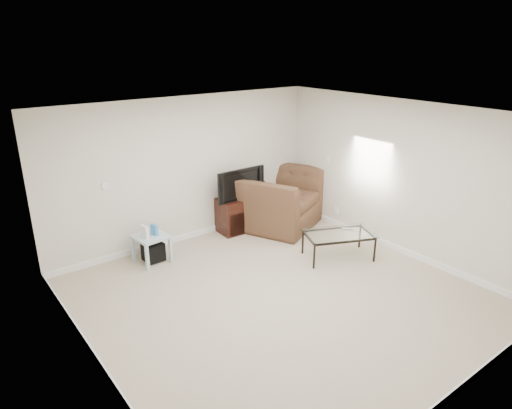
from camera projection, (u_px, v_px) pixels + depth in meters
floor at (280, 296)px, 6.32m from camera, size 5.00×5.00×0.00m
ceiling at (284, 115)px, 5.46m from camera, size 5.00×5.00×0.00m
wall_back at (186, 171)px, 7.76m from camera, size 5.00×0.02×2.50m
wall_left at (88, 268)px, 4.46m from camera, size 0.02×5.00×2.50m
wall_right at (400, 178)px, 7.32m from camera, size 0.02×5.00×2.50m
plate_back at (106, 186)px, 6.95m from camera, size 0.12×0.02×0.12m
plate_right_switch at (327, 159)px, 8.51m from camera, size 0.02×0.09×0.13m
plate_right_outlet at (336, 211)px, 8.61m from camera, size 0.02×0.08×0.12m
tv_stand at (238, 214)px, 8.43m from camera, size 0.79×0.56×0.63m
dvd_player at (239, 204)px, 8.32m from camera, size 0.42×0.30×0.06m
television at (238, 183)px, 8.20m from camera, size 0.92×0.19×0.57m
side_table at (152, 249)px, 7.24m from camera, size 0.52×0.52×0.45m
subwoofer at (153, 251)px, 7.29m from camera, size 0.31×0.31×0.29m
game_console at (145, 232)px, 7.04m from camera, size 0.08×0.16×0.21m
game_case at (154, 230)px, 7.15m from camera, size 0.07×0.14×0.18m
recliner at (278, 190)px, 8.56m from camera, size 1.86×1.58×1.38m
coffee_table at (338, 245)px, 7.38m from camera, size 1.25×1.01×0.43m
remote at (347, 229)px, 7.45m from camera, size 0.16×0.15×0.02m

